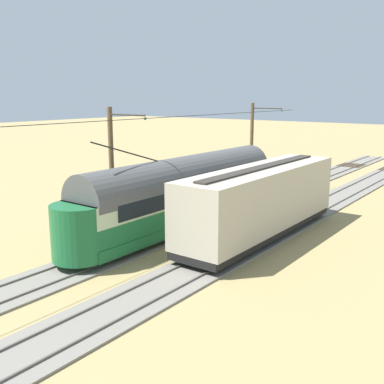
{
  "coord_description": "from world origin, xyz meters",
  "views": [
    {
      "loc": [
        -13.7,
        20.11,
        7.75
      ],
      "look_at": [
        1.45,
        -0.06,
        2.37
      ],
      "focal_mm": 42.56,
      "sensor_mm": 36.0,
      "label": 1
    }
  ],
  "objects_px": {
    "vintage_streetcar": "(185,191)",
    "catenary_pole_foreground": "(252,145)",
    "catenary_pole_mid_near": "(113,169)",
    "boxcar_adjacent": "(261,200)",
    "spare_tie_stack": "(191,203)"
  },
  "relations": [
    {
      "from": "vintage_streetcar",
      "to": "catenary_pole_foreground",
      "type": "bearing_deg",
      "value": -78.42
    },
    {
      "from": "vintage_streetcar",
      "to": "catenary_pole_mid_near",
      "type": "relative_size",
      "value": 2.54
    },
    {
      "from": "catenary_pole_foreground",
      "to": "catenary_pole_mid_near",
      "type": "relative_size",
      "value": 1.0
    },
    {
      "from": "vintage_streetcar",
      "to": "boxcar_adjacent",
      "type": "bearing_deg",
      "value": -167.14
    },
    {
      "from": "boxcar_adjacent",
      "to": "catenary_pole_foreground",
      "type": "relative_size",
      "value": 1.79
    },
    {
      "from": "vintage_streetcar",
      "to": "spare_tie_stack",
      "type": "bearing_deg",
      "value": -56.82
    },
    {
      "from": "spare_tie_stack",
      "to": "catenary_pole_foreground",
      "type": "bearing_deg",
      "value": -93.75
    },
    {
      "from": "vintage_streetcar",
      "to": "boxcar_adjacent",
      "type": "distance_m",
      "value": 4.58
    },
    {
      "from": "boxcar_adjacent",
      "to": "spare_tie_stack",
      "type": "xyz_separation_m",
      "value": [
        7.49,
        -3.6,
        -1.89
      ]
    },
    {
      "from": "vintage_streetcar",
      "to": "spare_tie_stack",
      "type": "distance_m",
      "value": 5.87
    },
    {
      "from": "catenary_pole_mid_near",
      "to": "spare_tie_stack",
      "type": "distance_m",
      "value": 8.64
    },
    {
      "from": "boxcar_adjacent",
      "to": "catenary_pole_mid_near",
      "type": "height_order",
      "value": "catenary_pole_mid_near"
    },
    {
      "from": "boxcar_adjacent",
      "to": "spare_tie_stack",
      "type": "relative_size",
      "value": 5.33
    },
    {
      "from": "boxcar_adjacent",
      "to": "spare_tie_stack",
      "type": "distance_m",
      "value": 8.52
    },
    {
      "from": "catenary_pole_foreground",
      "to": "spare_tie_stack",
      "type": "height_order",
      "value": "catenary_pole_foreground"
    }
  ]
}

